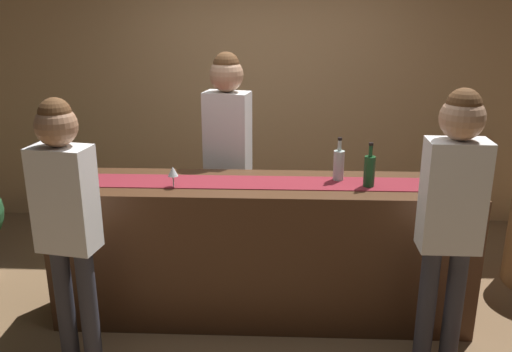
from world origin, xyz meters
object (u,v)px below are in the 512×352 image
object	(u,v)px
wine_glass_near_customer	(71,166)
customer_sipping	(452,204)
wine_glass_mid_counter	(173,172)
customer_browsing	(66,208)
wine_bottle_clear	(339,165)
wine_bottle_green	(369,171)
bartender	(228,141)

from	to	relation	value
wine_glass_near_customer	customer_sipping	xyz separation A→B (m)	(2.40, -0.58, -0.02)
wine_glass_mid_counter	customer_browsing	size ratio (longest dim) A/B	0.09
wine_glass_mid_counter	customer_browsing	distance (m)	0.74
wine_bottle_clear	wine_glass_near_customer	xyz separation A→B (m)	(-1.83, -0.08, -0.01)
wine_bottle_green	customer_sipping	xyz separation A→B (m)	(0.39, -0.53, -0.03)
wine_glass_near_customer	customer_browsing	size ratio (longest dim) A/B	0.09
customer_browsing	wine_bottle_clear	bearing A→B (deg)	33.44
wine_bottle_clear	bartender	size ratio (longest dim) A/B	0.17
wine_bottle_green	customer_sipping	bearing A→B (deg)	-54.12
wine_bottle_green	customer_browsing	bearing A→B (deg)	-162.66
wine_glass_near_customer	wine_bottle_green	bearing A→B (deg)	-1.31
wine_bottle_green	wine_glass_mid_counter	size ratio (longest dim) A/B	2.10
bartender	wine_glass_near_customer	bearing A→B (deg)	42.69
wine_glass_near_customer	wine_bottle_clear	bearing A→B (deg)	2.54
wine_bottle_clear	customer_sipping	size ratio (longest dim) A/B	0.17
wine_bottle_green	bartender	distance (m)	1.18
wine_glass_near_customer	customer_sipping	bearing A→B (deg)	-13.56
wine_bottle_green	customer_sipping	size ratio (longest dim) A/B	0.17
wine_glass_near_customer	customer_sipping	world-z (taller)	customer_sipping
wine_bottle_clear	wine_glass_mid_counter	bearing A→B (deg)	-170.15
wine_glass_mid_counter	bartender	bearing A→B (deg)	66.71
bartender	customer_sipping	world-z (taller)	bartender
wine_glass_near_customer	customer_sipping	size ratio (longest dim) A/B	0.08
wine_bottle_clear	wine_bottle_green	bearing A→B (deg)	-34.03
wine_glass_mid_counter	customer_sipping	bearing A→B (deg)	-15.62
customer_sipping	bartender	bearing A→B (deg)	140.64
customer_sipping	customer_browsing	xyz separation A→B (m)	(-2.21, -0.04, -0.05)
wine_glass_near_customer	wine_glass_mid_counter	distance (m)	0.73
wine_bottle_green	bartender	bearing A→B (deg)	147.77
wine_bottle_green	wine_glass_near_customer	distance (m)	2.02
wine_bottle_clear	customer_sipping	xyz separation A→B (m)	(0.57, -0.66, -0.03)
wine_bottle_clear	bartender	distance (m)	0.95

